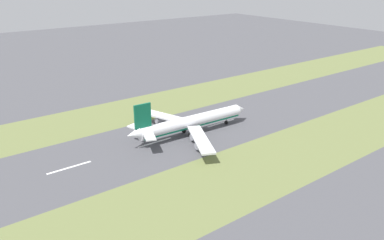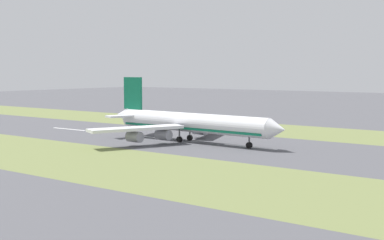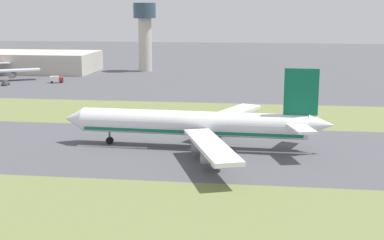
# 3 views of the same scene
# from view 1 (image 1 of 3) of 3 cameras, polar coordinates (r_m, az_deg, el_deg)

# --- Properties ---
(ground_plane) EXTENTS (800.00, 800.00, 0.00)m
(ground_plane) POSITION_cam_1_polar(r_m,az_deg,el_deg) (182.79, -0.59, -1.94)
(ground_plane) COLOR #4C4C51
(grass_median_west) EXTENTS (40.00, 600.00, 0.01)m
(grass_median_west) POSITION_cam_1_polar(r_m,az_deg,el_deg) (218.33, -7.52, 1.89)
(grass_median_west) COLOR olive
(grass_median_west) RESTS_ON ground
(grass_median_east) EXTENTS (40.00, 600.00, 0.01)m
(grass_median_east) POSITION_cam_1_polar(r_m,az_deg,el_deg) (152.32, 9.45, -7.39)
(grass_median_east) COLOR olive
(grass_median_east) RESTS_ON ground
(centreline_dash_near) EXTENTS (1.20, 18.00, 0.01)m
(centreline_dash_near) POSITION_cam_1_polar(r_m,az_deg,el_deg) (159.23, -18.20, -6.90)
(centreline_dash_near) COLOR silver
(centreline_dash_near) RESTS_ON ground
(centreline_dash_mid) EXTENTS (1.20, 18.00, 0.01)m
(centreline_dash_mid) POSITION_cam_1_polar(r_m,az_deg,el_deg) (173.37, -5.69, -3.42)
(centreline_dash_mid) COLOR silver
(centreline_dash_mid) RESTS_ON ground
(centreline_dash_far) EXTENTS (1.20, 18.00, 0.01)m
(centreline_dash_far) POSITION_cam_1_polar(r_m,az_deg,el_deg) (194.84, 4.43, -0.47)
(centreline_dash_far) COLOR silver
(centreline_dash_far) RESTS_ON ground
(airplane_main_jet) EXTENTS (64.08, 67.17, 20.20)m
(airplane_main_jet) POSITION_cam_1_polar(r_m,az_deg,el_deg) (178.70, -0.51, -0.42)
(airplane_main_jet) COLOR white
(airplane_main_jet) RESTS_ON ground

